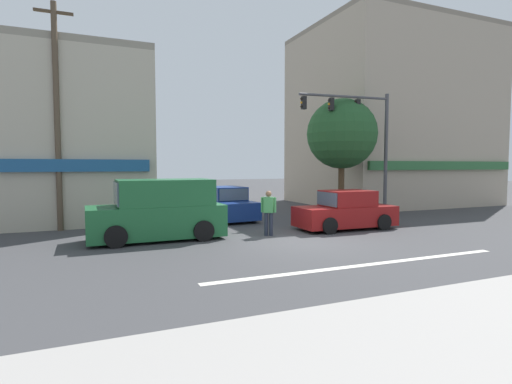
{
  "coord_description": "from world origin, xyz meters",
  "views": [
    {
      "loc": [
        -6.69,
        -11.82,
        2.59
      ],
      "look_at": [
        -0.82,
        2.0,
        1.6
      ],
      "focal_mm": 28.0,
      "sensor_mm": 36.0,
      "label": 1
    }
  ],
  "objects_px": {
    "utility_pole_far_right": "(343,136)",
    "sedan_crossing_leftbound": "(226,205)",
    "utility_pole_near_left": "(57,114)",
    "street_tree": "(342,134)",
    "van_crossing_rightbound": "(159,211)",
    "pedestrian_mid_crossing": "(269,210)",
    "traffic_light_mast": "(364,131)",
    "sedan_waiting_far": "(345,212)"
  },
  "relations": [
    {
      "from": "sedan_waiting_far",
      "to": "pedestrian_mid_crossing",
      "type": "relative_size",
      "value": 2.47
    },
    {
      "from": "utility_pole_near_left",
      "to": "sedan_waiting_far",
      "type": "bearing_deg",
      "value": -20.84
    },
    {
      "from": "utility_pole_near_left",
      "to": "pedestrian_mid_crossing",
      "type": "bearing_deg",
      "value": -30.97
    },
    {
      "from": "street_tree",
      "to": "sedan_crossing_leftbound",
      "type": "xyz_separation_m",
      "value": [
        -6.0,
        0.89,
        -3.51
      ]
    },
    {
      "from": "traffic_light_mast",
      "to": "sedan_waiting_far",
      "type": "bearing_deg",
      "value": -137.48
    },
    {
      "from": "utility_pole_far_right",
      "to": "van_crossing_rightbound",
      "type": "xyz_separation_m",
      "value": [
        -12.35,
        -6.67,
        -3.45
      ]
    },
    {
      "from": "utility_pole_far_right",
      "to": "sedan_crossing_leftbound",
      "type": "xyz_separation_m",
      "value": [
        -8.48,
        -2.54,
        -3.74
      ]
    },
    {
      "from": "utility_pole_near_left",
      "to": "sedan_crossing_leftbound",
      "type": "relative_size",
      "value": 2.12
    },
    {
      "from": "street_tree",
      "to": "utility_pole_far_right",
      "type": "bearing_deg",
      "value": 54.1
    },
    {
      "from": "sedan_waiting_far",
      "to": "pedestrian_mid_crossing",
      "type": "height_order",
      "value": "pedestrian_mid_crossing"
    },
    {
      "from": "utility_pole_far_right",
      "to": "sedan_crossing_leftbound",
      "type": "relative_size",
      "value": 2.04
    },
    {
      "from": "utility_pole_far_right",
      "to": "sedan_crossing_leftbound",
      "type": "height_order",
      "value": "utility_pole_far_right"
    },
    {
      "from": "traffic_light_mast",
      "to": "sedan_waiting_far",
      "type": "xyz_separation_m",
      "value": [
        -3.0,
        -2.75,
        -3.59
      ]
    },
    {
      "from": "utility_pole_far_right",
      "to": "sedan_waiting_far",
      "type": "height_order",
      "value": "utility_pole_far_right"
    },
    {
      "from": "street_tree",
      "to": "utility_pole_near_left",
      "type": "distance_m",
      "value": 13.2
    },
    {
      "from": "van_crossing_rightbound",
      "to": "traffic_light_mast",
      "type": "bearing_deg",
      "value": 11.86
    },
    {
      "from": "street_tree",
      "to": "sedan_waiting_far",
      "type": "xyz_separation_m",
      "value": [
        -2.45,
        -3.8,
        -3.51
      ]
    },
    {
      "from": "utility_pole_near_left",
      "to": "street_tree",
      "type": "bearing_deg",
      "value": -1.25
    },
    {
      "from": "van_crossing_rightbound",
      "to": "pedestrian_mid_crossing",
      "type": "distance_m",
      "value": 3.93
    },
    {
      "from": "traffic_light_mast",
      "to": "sedan_waiting_far",
      "type": "height_order",
      "value": "traffic_light_mast"
    },
    {
      "from": "utility_pole_near_left",
      "to": "van_crossing_rightbound",
      "type": "distance_m",
      "value": 6.04
    },
    {
      "from": "traffic_light_mast",
      "to": "pedestrian_mid_crossing",
      "type": "height_order",
      "value": "traffic_light_mast"
    },
    {
      "from": "utility_pole_far_right",
      "to": "pedestrian_mid_crossing",
      "type": "relative_size",
      "value": 5.15
    },
    {
      "from": "sedan_crossing_leftbound",
      "to": "sedan_waiting_far",
      "type": "relative_size",
      "value": 1.02
    },
    {
      "from": "sedan_crossing_leftbound",
      "to": "utility_pole_far_right",
      "type": "bearing_deg",
      "value": 16.69
    },
    {
      "from": "utility_pole_near_left",
      "to": "utility_pole_far_right",
      "type": "bearing_deg",
      "value": 11.33
    },
    {
      "from": "street_tree",
      "to": "sedan_crossing_leftbound",
      "type": "relative_size",
      "value": 1.43
    },
    {
      "from": "utility_pole_near_left",
      "to": "traffic_light_mast",
      "type": "height_order",
      "value": "utility_pole_near_left"
    },
    {
      "from": "sedan_waiting_far",
      "to": "street_tree",
      "type": "bearing_deg",
      "value": 57.27
    },
    {
      "from": "utility_pole_far_right",
      "to": "traffic_light_mast",
      "type": "relative_size",
      "value": 1.39
    },
    {
      "from": "street_tree",
      "to": "sedan_crossing_leftbound",
      "type": "distance_m",
      "value": 7.0
    },
    {
      "from": "traffic_light_mast",
      "to": "sedan_crossing_leftbound",
      "type": "distance_m",
      "value": 7.72
    },
    {
      "from": "street_tree",
      "to": "van_crossing_rightbound",
      "type": "height_order",
      "value": "street_tree"
    },
    {
      "from": "utility_pole_near_left",
      "to": "van_crossing_rightbound",
      "type": "height_order",
      "value": "utility_pole_near_left"
    },
    {
      "from": "utility_pole_far_right",
      "to": "van_crossing_rightbound",
      "type": "distance_m",
      "value": 14.45
    },
    {
      "from": "street_tree",
      "to": "sedan_waiting_far",
      "type": "relative_size",
      "value": 1.46
    },
    {
      "from": "street_tree",
      "to": "traffic_light_mast",
      "type": "height_order",
      "value": "traffic_light_mast"
    },
    {
      "from": "sedan_crossing_leftbound",
      "to": "pedestrian_mid_crossing",
      "type": "bearing_deg",
      "value": -90.23
    },
    {
      "from": "van_crossing_rightbound",
      "to": "pedestrian_mid_crossing",
      "type": "height_order",
      "value": "van_crossing_rightbound"
    },
    {
      "from": "utility_pole_near_left",
      "to": "pedestrian_mid_crossing",
      "type": "relative_size",
      "value": 5.34
    },
    {
      "from": "street_tree",
      "to": "sedan_waiting_far",
      "type": "distance_m",
      "value": 5.72
    },
    {
      "from": "utility_pole_far_right",
      "to": "traffic_light_mast",
      "type": "distance_m",
      "value": 4.88
    }
  ]
}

